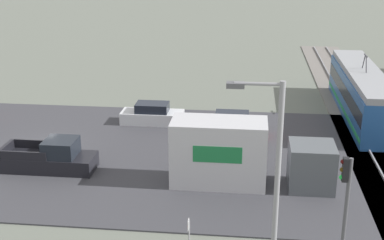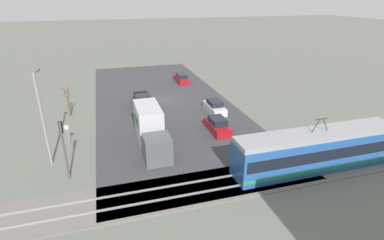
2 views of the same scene
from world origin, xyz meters
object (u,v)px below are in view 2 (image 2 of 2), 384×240
pickup_truck (143,102)px  street_tree (68,103)px  box_truck (150,128)px  sedan_car_1 (215,107)px  street_lamp_near_crossing (42,113)px  sedan_car_2 (218,126)px  sedan_car_0 (182,79)px  traffic_light_pole (63,143)px  light_rail_tram (316,150)px  no_parking_sign (68,133)px

pickup_truck → street_tree: street_tree is taller
box_truck → street_tree: bearing=-51.0°
box_truck → pickup_truck: box_truck is taller
sedan_car_1 → street_lamp_near_crossing: bearing=22.7°
sedan_car_1 → street_tree: size_ratio=1.16×
box_truck → street_tree: street_tree is taller
sedan_car_2 → street_lamp_near_crossing: size_ratio=0.52×
sedan_car_0 → sedan_car_1: 14.84m
sedan_car_2 → street_tree: bearing=-31.3°
sedan_car_1 → sedan_car_2: bearing=72.3°
traffic_light_pole → street_tree: bearing=-86.3°
light_rail_tram → sedan_car_2: (5.26, -9.33, -1.01)m
sedan_car_2 → street_tree: (15.79, -9.60, 0.99)m
street_lamp_near_crossing → box_truck: bearing=-172.5°
sedan_car_1 → traffic_light_pole: traffic_light_pole is taller
box_truck → no_parking_sign: bearing=-13.3°
no_parking_sign → street_lamp_near_crossing: bearing=67.9°
sedan_car_1 → traffic_light_pole: (16.68, 10.58, 2.53)m
box_truck → sedan_car_1: 11.33m
light_rail_tram → sedan_car_2: size_ratio=3.43×
street_tree → light_rail_tram: bearing=138.0°
pickup_truck → no_parking_sign: bearing=46.1°
traffic_light_pole → street_tree: size_ratio=1.30×
no_parking_sign → sedan_car_0: bearing=-130.6°
box_truck → no_parking_sign: (7.86, -1.87, -0.37)m
traffic_light_pole → sedan_car_0: bearing=-122.5°
sedan_car_0 → box_truck: bearing=67.6°
sedan_car_1 → street_tree: 18.07m
sedan_car_0 → street_tree: size_ratio=1.26×
pickup_truck → traffic_light_pole: bearing=61.3°
sedan_car_2 → street_tree: street_tree is taller
sedan_car_1 → sedan_car_0: bearing=-88.2°
light_rail_tram → box_truck: (12.68, -8.58, -0.02)m
street_lamp_near_crossing → traffic_light_pole: bearing=119.9°
sedan_car_0 → traffic_light_pole: (16.22, 25.41, 2.55)m
street_tree → street_lamp_near_crossing: bearing=86.4°
sedan_car_2 → street_lamp_near_crossing: 17.12m
box_truck → sedan_car_1: (-9.24, -6.47, -1.03)m
box_truck → sedan_car_1: size_ratio=1.95×
sedan_car_0 → street_tree: 20.38m
pickup_truck → sedan_car_1: bearing=153.3°
pickup_truck → sedan_car_0: 13.28m
sedan_car_1 → traffic_light_pole: size_ratio=0.89×
box_truck → pickup_truck: (-0.70, -10.77, -0.94)m
traffic_light_pole → sedan_car_2: bearing=-161.9°
light_rail_tram → street_tree: bearing=-42.0°
light_rail_tram → sedan_car_0: (3.90, -29.89, -1.07)m
box_truck → street_tree: 13.32m
pickup_truck → no_parking_sign: size_ratio=2.37×
sedan_car_0 → sedan_car_1: bearing=91.8°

